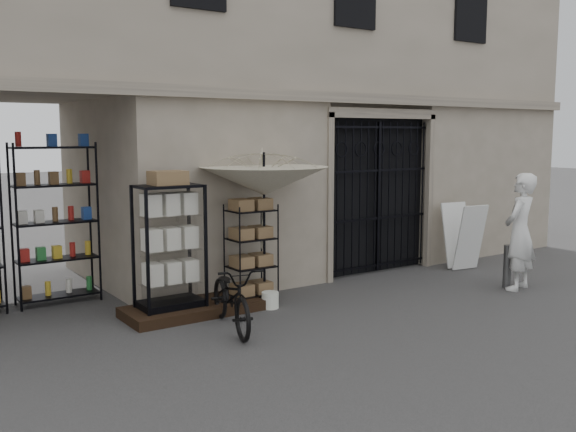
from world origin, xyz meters
TOP-DOWN VIEW (x-y plane):
  - ground at (0.00, 0.00)m, footprint 80.00×80.00m
  - main_building at (0.00, 4.00)m, footprint 14.00×4.00m
  - shop_recess at (-4.50, 2.80)m, footprint 3.00×1.70m
  - shop_shelving at (-4.55, 3.30)m, footprint 2.70×0.50m
  - iron_gate at (1.75, 2.28)m, footprint 2.50×0.21m
  - step_platform at (-2.40, 1.55)m, footprint 2.00×0.90m
  - display_cabinet at (-2.73, 1.57)m, footprint 1.02×0.82m
  - wire_rack at (-1.38, 1.56)m, footprint 0.78×0.65m
  - market_umbrella at (-1.17, 1.51)m, footprint 1.84×1.88m
  - white_bucket at (-1.29, 1.16)m, footprint 0.29×0.29m
  - bicycle at (-2.29, 0.57)m, footprint 0.80×1.02m
  - steel_bollard at (2.75, -0.05)m, footprint 0.17×0.17m
  - shopkeeper at (2.83, -0.22)m, footprint 1.23×2.10m
  - easel_sign at (3.35, 1.42)m, footprint 0.69×0.77m

SIDE VIEW (x-z plane):
  - ground at x=0.00m, z-range 0.00..0.00m
  - bicycle at x=-2.29m, z-range -0.86..0.86m
  - shopkeeper at x=2.83m, z-range -0.24..0.24m
  - step_platform at x=-2.40m, z-range 0.00..0.15m
  - white_bucket at x=-1.29m, z-range 0.00..0.25m
  - steel_bollard at x=2.75m, z-range 0.00..0.75m
  - easel_sign at x=3.35m, z-range 0.02..1.29m
  - wire_rack at x=-1.38m, z-range -0.02..1.54m
  - display_cabinet at x=-2.73m, z-range -0.01..1.90m
  - shop_shelving at x=-4.55m, z-range 0.00..2.50m
  - iron_gate at x=1.75m, z-range 0.00..3.00m
  - shop_recess at x=-4.50m, z-range 0.00..3.00m
  - market_umbrella at x=-1.17m, z-range 0.62..3.44m
  - main_building at x=0.00m, z-range 0.00..9.00m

